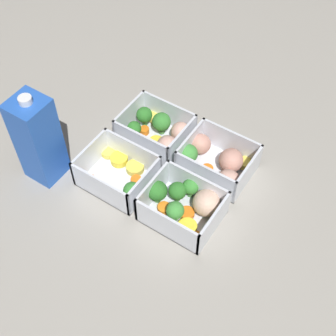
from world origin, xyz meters
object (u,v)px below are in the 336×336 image
at_px(container_far_right, 120,174).
at_px(juice_carton, 38,139).
at_px(container_near_left, 217,162).
at_px(container_near_right, 159,131).
at_px(container_far_left, 185,204).

height_order(container_far_right, juice_carton, juice_carton).
relative_size(container_near_left, container_far_right, 1.07).
height_order(container_near_right, container_far_left, same).
relative_size(container_far_left, container_far_right, 1.01).
distance_m(container_near_right, container_far_left, 0.19).
height_order(container_far_left, container_far_right, same).
bearing_deg(container_near_right, juice_carton, 54.09).
relative_size(container_near_left, container_far_left, 1.07).
bearing_deg(juice_carton, container_far_left, -166.50).
bearing_deg(container_far_left, container_near_left, -89.93).
bearing_deg(juice_carton, container_far_right, -155.95).
relative_size(container_far_right, juice_carton, 0.72).
bearing_deg(container_near_left, juice_carton, 33.79).
height_order(container_near_left, container_far_right, same).
xyz_separation_m(container_far_left, juice_carton, (0.28, 0.07, 0.07)).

